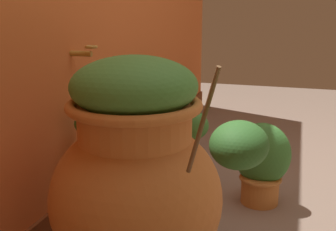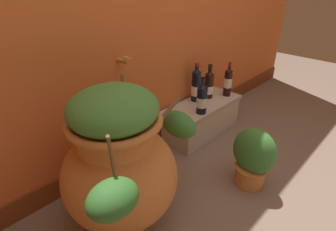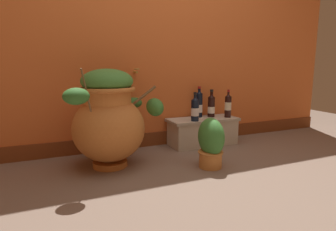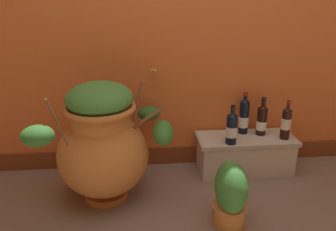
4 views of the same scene
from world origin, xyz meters
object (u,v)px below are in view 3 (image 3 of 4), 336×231
Objects in this scene: terracotta_urn at (109,119)px; wine_bottle_left at (199,104)px; wine_bottle_middle at (211,105)px; wine_bottle_back at (228,105)px; wine_bottle_right at (195,109)px; potted_shrub at (211,142)px.

terracotta_urn reaches higher than wine_bottle_left.
wine_bottle_middle and wine_bottle_back have the same top height.
wine_bottle_right is at bearing -153.59° from wine_bottle_middle.
wine_bottle_back is at bearing 9.50° from terracotta_urn.
potted_shrub is at bearing -134.24° from wine_bottle_back.
terracotta_urn reaches higher than wine_bottle_back.
wine_bottle_right is 0.97× the size of wine_bottle_back.
potted_shrub is (-0.57, -0.58, -0.20)m from wine_bottle_back.
potted_shrub is (0.76, -0.36, -0.19)m from terracotta_urn.
wine_bottle_middle is 0.18m from wine_bottle_back.
wine_bottle_middle reaches higher than potted_shrub.
wine_bottle_left is 0.14m from wine_bottle_middle.
wine_bottle_left is 0.80m from potted_shrub.
wine_bottle_right is (-0.14, -0.18, -0.02)m from wine_bottle_left.
wine_bottle_back is (1.33, 0.22, 0.01)m from terracotta_urn.
wine_bottle_back is at bearing 45.76° from potted_shrub.
terracotta_urn is 0.86m from potted_shrub.
wine_bottle_back reaches higher than wine_bottle_right.
wine_bottle_back is at bearing -31.17° from wine_bottle_middle.
wine_bottle_back is 0.84m from potted_shrub.
wine_bottle_back reaches higher than potted_shrub.
terracotta_urn reaches higher than potted_shrub.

